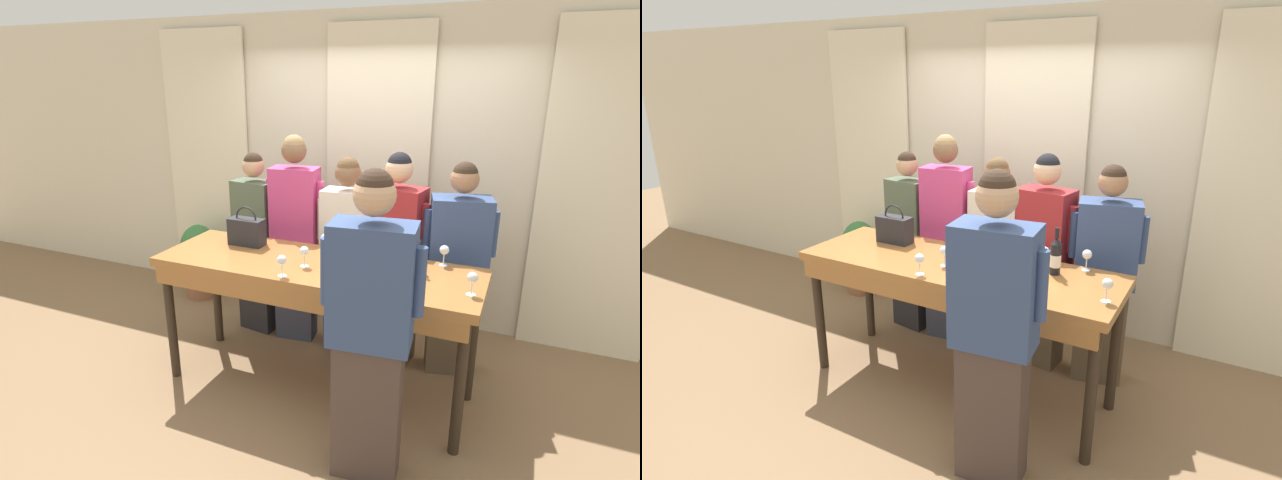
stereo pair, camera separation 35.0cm
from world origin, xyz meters
TOP-DOWN VIEW (x-y plane):
  - ground_plane at (0.00, 0.00)m, footprint 18.00×18.00m
  - wall_back at (0.00, 1.43)m, footprint 12.00×0.06m
  - curtain_panel_left at (-1.84, 1.37)m, footprint 0.96×0.03m
  - curtain_panel_center at (0.00, 1.37)m, footprint 0.96×0.03m
  - curtain_panel_right at (1.84, 1.37)m, footprint 0.96×0.03m
  - tasting_bar at (0.00, -0.02)m, footprint 2.30×0.75m
  - wine_bottle at (0.66, 0.15)m, footprint 0.07×0.07m
  - handbag at (-0.65, 0.16)m, footprint 0.28×0.13m
  - wine_glass_front_left at (-0.05, -0.08)m, footprint 0.07×0.07m
  - wine_glass_front_mid at (1.07, -0.11)m, footprint 0.07×0.07m
  - wine_glass_front_right at (-0.80, 0.31)m, footprint 0.07×0.07m
  - wine_glass_center_left at (-0.11, -0.30)m, footprint 0.07×0.07m
  - wine_glass_center_mid at (-0.03, 0.23)m, footprint 0.07×0.07m
  - wine_glass_center_right at (0.53, -0.14)m, footprint 0.07×0.07m
  - wine_glass_back_left at (0.56, 0.23)m, footprint 0.07×0.07m
  - wine_glass_back_mid at (0.83, 0.31)m, footprint 0.07×0.07m
  - pen at (0.25, 0.01)m, footprint 0.13×0.02m
  - guest_olive_jacket at (-0.87, 0.65)m, footprint 0.49×0.27m
  - guest_pink_top at (-0.48, 0.65)m, footprint 0.51×0.28m
  - guest_cream_sweater at (-0.01, 0.65)m, footprint 0.52×0.24m
  - guest_striped_shirt at (0.40, 0.65)m, footprint 0.53×0.31m
  - guest_navy_coat at (0.88, 0.65)m, footprint 0.54×0.36m
  - host_pouring at (0.61, -0.66)m, footprint 0.56×0.29m
  - potted_plant at (-1.78, 1.02)m, footprint 0.40×0.40m

SIDE VIEW (x-z plane):
  - ground_plane at x=0.00m, z-range 0.00..0.00m
  - potted_plant at x=-1.78m, z-range 0.03..0.82m
  - guest_olive_jacket at x=-0.87m, z-range 0.03..1.66m
  - guest_navy_coat at x=0.88m, z-range 0.01..1.69m
  - guest_cream_sweater at x=-0.01m, z-range 0.03..1.68m
  - guest_striped_shirt at x=0.40m, z-range 0.02..1.74m
  - tasting_bar at x=0.00m, z-range 0.40..1.40m
  - guest_pink_top at x=-0.48m, z-range 0.03..1.84m
  - host_pouring at x=0.61m, z-range 0.02..1.85m
  - pen at x=0.25m, z-range 1.00..1.01m
  - wine_glass_front_mid at x=1.07m, z-range 1.04..1.18m
  - wine_glass_front_right at x=-0.80m, z-range 1.04..1.18m
  - wine_glass_center_mid at x=-0.03m, z-range 1.04..1.18m
  - wine_glass_front_left at x=-0.05m, z-range 1.04..1.18m
  - wine_glass_center_left at x=-0.11m, z-range 1.04..1.18m
  - wine_glass_center_right at x=0.53m, z-range 1.04..1.18m
  - wine_glass_back_left at x=0.56m, z-range 1.04..1.18m
  - wine_glass_back_mid at x=0.83m, z-range 1.04..1.18m
  - handbag at x=-0.65m, z-range 0.96..1.27m
  - wine_bottle at x=0.66m, z-range 0.96..1.28m
  - curtain_panel_left at x=-1.84m, z-range 0.00..2.69m
  - curtain_panel_center at x=0.00m, z-range 0.00..2.69m
  - curtain_panel_right at x=1.84m, z-range 0.00..2.69m
  - wall_back at x=0.00m, z-range 0.00..2.80m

